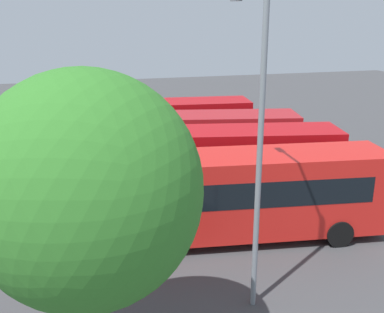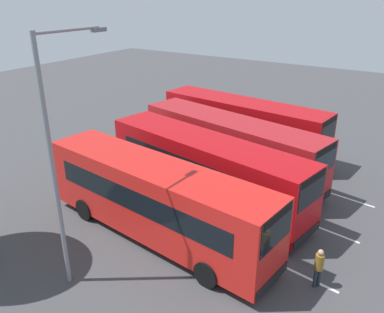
# 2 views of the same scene
# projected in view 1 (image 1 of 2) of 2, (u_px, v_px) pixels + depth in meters

# --- Properties ---
(ground_plane) EXTENTS (76.93, 76.93, 0.00)m
(ground_plane) POSITION_uv_depth(u_px,v_px,m) (188.00, 189.00, 22.65)
(ground_plane) COLOR #424244
(bus_far_left) EXTENTS (11.40, 3.69, 3.38)m
(bus_far_left) POSITION_uv_depth(u_px,v_px,m) (240.00, 193.00, 17.24)
(bus_far_left) COLOR red
(bus_far_left) RESTS_ON ground
(bus_center_left) EXTENTS (11.43, 4.41, 3.38)m
(bus_center_left) POSITION_uv_depth(u_px,v_px,m) (215.00, 163.00, 20.73)
(bus_center_left) COLOR #B70C11
(bus_center_left) RESTS_ON ground
(bus_center_right) EXTENTS (11.43, 4.50, 3.38)m
(bus_center_right) POSITION_uv_depth(u_px,v_px,m) (189.00, 143.00, 23.70)
(bus_center_right) COLOR #AD191E
(bus_center_right) RESTS_ON ground
(bus_far_right) EXTENTS (11.39, 3.59, 3.38)m
(bus_far_right) POSITION_uv_depth(u_px,v_px,m) (155.00, 127.00, 26.97)
(bus_far_right) COLOR #B70C11
(bus_far_right) RESTS_ON ground
(pedestrian) EXTENTS (0.45, 0.45, 1.60)m
(pedestrian) POSITION_uv_depth(u_px,v_px,m) (383.00, 193.00, 19.69)
(pedestrian) COLOR #232833
(pedestrian) RESTS_ON ground
(street_lamp) EXTENTS (0.31, 2.86, 8.91)m
(street_lamp) POSITION_uv_depth(u_px,v_px,m) (257.00, 137.00, 12.53)
(street_lamp) COLOR gray
(street_lamp) RESTS_ON ground
(depot_tree) EXTENTS (4.85, 4.36, 7.40)m
(depot_tree) POSITION_uv_depth(u_px,v_px,m) (87.00, 193.00, 9.44)
(depot_tree) COLOR #4C3823
(depot_tree) RESTS_ON ground
(lane_stripe_outer_left) EXTENTS (16.38, 2.56, 0.01)m
(lane_stripe_outer_left) POSITION_uv_depth(u_px,v_px,m) (209.00, 219.00, 19.39)
(lane_stripe_outer_left) COLOR silver
(lane_stripe_outer_left) RESTS_ON ground
(lane_stripe_inner_left) EXTENTS (16.38, 2.56, 0.01)m
(lane_stripe_inner_left) POSITION_uv_depth(u_px,v_px,m) (188.00, 189.00, 22.65)
(lane_stripe_inner_left) COLOR silver
(lane_stripe_inner_left) RESTS_ON ground
(lane_stripe_inner_right) EXTENTS (16.38, 2.56, 0.01)m
(lane_stripe_inner_right) POSITION_uv_depth(u_px,v_px,m) (173.00, 167.00, 25.91)
(lane_stripe_inner_right) COLOR silver
(lane_stripe_inner_right) RESTS_ON ground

